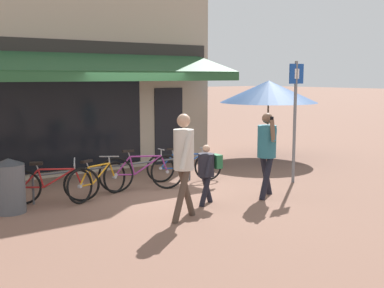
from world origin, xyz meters
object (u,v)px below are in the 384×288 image
bicycle_blue (184,166)px  litter_bin (9,186)px  pedestrian_second_adult (184,155)px  pedestrian_child (207,168)px  cafe_parasol (269,92)px  parking_sign (295,110)px  bicycle_orange (98,180)px  bicycle_purple (142,172)px  bicycle_red (52,185)px  pedestrian_adult (267,146)px

bicycle_blue → litter_bin: size_ratio=1.67×
pedestrian_second_adult → litter_bin: size_ratio=1.84×
pedestrian_child → cafe_parasol: bearing=-142.6°
pedestrian_second_adult → parking_sign: (3.68, 0.90, 0.56)m
pedestrian_child → litter_bin: size_ratio=1.17×
bicycle_orange → cafe_parasol: cafe_parasol is taller
bicycle_orange → bicycle_purple: bearing=-18.9°
bicycle_red → pedestrian_child: (2.39, -1.75, 0.33)m
bicycle_blue → cafe_parasol: (3.96, 1.30, 1.61)m
bicycle_red → parking_sign: bearing=8.0°
bicycle_orange → cafe_parasol: size_ratio=0.55×
bicycle_orange → pedestrian_second_adult: (0.58, -2.18, 0.75)m
bicycle_purple → parking_sign: 3.71m
bicycle_red → pedestrian_adult: 4.25m
bicycle_purple → parking_sign: bearing=-4.4°
pedestrian_child → pedestrian_second_adult: (-0.92, -0.53, 0.41)m
bicycle_orange → pedestrian_adult: size_ratio=0.92×
bicycle_purple → cafe_parasol: size_ratio=0.62×
pedestrian_adult → parking_sign: (1.47, 0.62, 0.62)m
bicycle_orange → bicycle_red: bearing=150.7°
bicycle_orange → litter_bin: bearing=159.4°
cafe_parasol → pedestrian_adult: bearing=-134.8°
parking_sign → cafe_parasol: (1.99, 2.87, 0.29)m
bicycle_purple → litter_bin: size_ratio=1.82×
bicycle_blue → parking_sign: (1.97, -1.57, 1.32)m
bicycle_purple → bicycle_blue: bicycle_purple is taller
bicycle_blue → cafe_parasol: size_ratio=0.57×
bicycle_red → bicycle_purple: bicycle_purple is taller
bicycle_blue → parking_sign: parking_sign is taller
pedestrian_child → parking_sign: parking_sign is taller
pedestrian_second_adult → bicycle_red: bearing=-57.6°
bicycle_orange → litter_bin: size_ratio=1.61×
bicycle_blue → pedestrian_child: (-0.80, -1.93, 0.35)m
pedestrian_adult → bicycle_purple: bearing=-53.5°
bicycle_purple → pedestrian_child: size_ratio=1.55×
bicycle_red → bicycle_orange: bearing=16.1°
bicycle_blue → pedestrian_adult: size_ratio=0.96×
bicycle_red → pedestrian_adult: size_ratio=0.98×
bicycle_red → cafe_parasol: (7.15, 1.48, 1.59)m
bicycle_red → bicycle_orange: size_ratio=1.06×
litter_bin → bicycle_purple: bearing=2.4°
bicycle_orange → bicycle_blue: bicycle_orange is taller
litter_bin → parking_sign: parking_sign is taller
pedestrian_adult → cafe_parasol: (3.46, 3.48, 0.92)m
cafe_parasol → bicycle_orange: bearing=-165.8°
litter_bin → parking_sign: 6.22m
litter_bin → cafe_parasol: cafe_parasol is taller
bicycle_purple → pedestrian_child: pedestrian_child is taller
litter_bin → cafe_parasol: bearing=11.6°
bicycle_orange → pedestrian_second_adult: 2.38m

